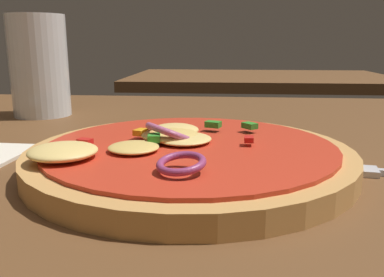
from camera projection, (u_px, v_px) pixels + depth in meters
name	position (u px, v px, depth m)	size (l,w,h in m)	color
dining_table	(179.00, 198.00, 0.31)	(1.18, 0.96, 0.03)	brown
pizza	(187.00, 155.00, 0.34)	(0.27, 0.27, 0.04)	tan
beer_glass	(40.00, 71.00, 0.56)	(0.08, 0.08, 0.14)	silver
background_table	(259.00, 80.00, 1.27)	(0.79, 0.49, 0.03)	brown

